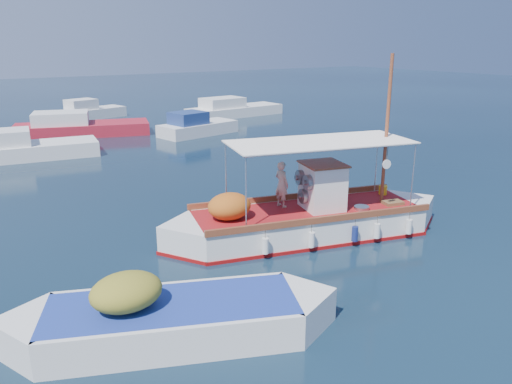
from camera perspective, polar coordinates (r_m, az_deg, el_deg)
ground at (r=16.47m, az=3.98°, el=-4.85°), size 160.00×160.00×0.00m
fishing_caique at (r=16.25m, az=5.74°, el=-3.26°), size 9.39×4.34×5.92m
dinghy at (r=11.11m, az=-9.84°, el=-14.42°), size 6.74×3.90×1.78m
bg_boat_nw at (r=29.55m, az=-25.45°, el=4.35°), size 7.77×3.47×1.80m
bg_boat_n at (r=35.58m, az=-19.67°, el=6.90°), size 9.04×5.18×1.80m
bg_boat_ne at (r=33.95m, az=-6.86°, el=7.32°), size 5.65×3.21×1.80m
bg_boat_e at (r=42.25m, az=-2.73°, el=9.31°), size 8.47×3.23×1.80m
bg_boat_far_n at (r=43.13m, az=-18.52°, el=8.62°), size 5.72×3.30×1.80m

